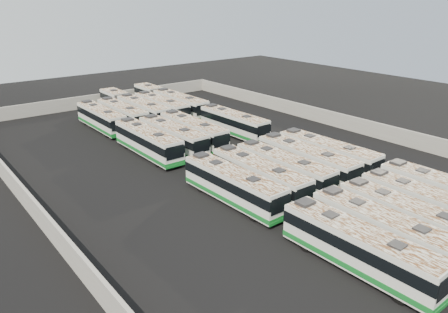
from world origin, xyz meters
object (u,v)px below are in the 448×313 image
at_px(bus_back_right, 162,107).
at_px(bus_back_left, 122,114).
at_px(bus_front_right, 429,207).
at_px(bus_midback_far_left, 148,141).
at_px(bus_midfront_far_left, 234,185).
at_px(bus_front_center, 410,220).
at_px(bus_back_far_right, 169,100).
at_px(bus_midback_left, 173,136).
at_px(bus_back_far_left, 101,118).
at_px(bus_midfront_center, 284,169).
at_px(bus_midfront_far_right, 328,154).
at_px(bus_midfront_right, 307,161).
at_px(bus_back_center, 133,107).
at_px(bus_front_far_left, 359,248).
at_px(bus_midback_center, 193,131).
at_px(bus_front_left, 385,232).
at_px(bus_midback_far_right, 234,123).
at_px(bus_midfront_left, 260,176).

bearing_deg(bus_back_right, bus_back_left, 178.54).
height_order(bus_front_right, bus_back_left, bus_back_left).
xyz_separation_m(bus_midback_far_left, bus_back_right, (10.24, 14.05, -0.01)).
bearing_deg(bus_midfront_far_left, bus_front_center, -65.30).
bearing_deg(bus_back_far_right, bus_front_right, -94.50).
bearing_deg(bus_midback_far_left, bus_midback_left, -1.67).
distance_m(bus_back_far_left, bus_back_right, 10.21).
bearing_deg(bus_back_far_right, bus_midfront_center, -101.85).
xyz_separation_m(bus_midfront_far_right, bus_midback_left, (-10.20, 16.69, -0.02)).
relative_size(bus_front_right, bus_back_left, 1.00).
distance_m(bus_midback_far_left, bus_back_far_left, 14.12).
relative_size(bus_midfront_center, bus_back_left, 0.99).
relative_size(bus_front_right, bus_midfront_center, 1.00).
xyz_separation_m(bus_back_far_left, bus_back_far_right, (13.67, 3.22, 0.08)).
xyz_separation_m(bus_front_right, bus_midback_left, (-6.79, 30.45, 0.04)).
distance_m(bus_midfront_center, bus_midfront_far_right, 6.87).
bearing_deg(bus_midfront_right, bus_back_center, 96.67).
height_order(bus_front_far_left, bus_midback_center, bus_midback_center).
height_order(bus_front_far_left, bus_back_center, bus_back_center).
bearing_deg(bus_front_right, bus_front_far_left, -178.57).
xyz_separation_m(bus_back_left, bus_back_far_right, (10.28, 3.26, 0.07)).
distance_m(bus_front_left, bus_midfront_far_left, 14.43).
xyz_separation_m(bus_midback_center, bus_back_far_left, (-6.77, 14.06, -0.06)).
bearing_deg(bus_midfront_far_left, bus_midfront_right, -1.26).
bearing_deg(bus_midback_far_right, bus_midfront_right, -102.40).
height_order(bus_front_left, bus_midfront_right, bus_midfront_right).
distance_m(bus_midfront_far_right, bus_midback_left, 19.56).
relative_size(bus_midback_left, bus_back_left, 1.02).
height_order(bus_front_center, bus_midback_far_left, bus_midback_far_left).
distance_m(bus_front_far_left, bus_midback_far_left, 30.78).
height_order(bus_front_far_left, bus_back_right, bus_back_right).
relative_size(bus_midfront_left, bus_back_left, 1.01).
distance_m(bus_midfront_right, bus_midback_far_left, 19.62).
height_order(bus_front_right, bus_midfront_far_right, bus_midfront_far_right).
bearing_deg(bus_midfront_right, bus_midback_far_right, 79.24).
height_order(bus_midfront_right, bus_midback_left, bus_midfront_right).
height_order(bus_front_center, bus_midback_far_right, bus_midback_far_right).
bearing_deg(bus_midfront_right, bus_midfront_far_left, -179.28).
bearing_deg(bus_midback_far_right, bus_front_right, -97.14).
height_order(bus_midback_left, bus_back_left, bus_midback_left).
relative_size(bus_back_left, bus_back_right, 0.97).
distance_m(bus_midback_left, bus_midback_far_right, 10.20).
xyz_separation_m(bus_front_left, bus_midback_center, (3.34, 30.75, 0.02)).
distance_m(bus_front_right, bus_midback_far_right, 30.73).
xyz_separation_m(bus_midfront_right, bus_back_far_left, (-10.25, 30.83, -0.08)).
relative_size(bus_front_left, bus_back_right, 0.99).
relative_size(bus_front_center, bus_midfront_far_right, 0.97).
distance_m(bus_front_far_left, bus_back_right, 45.96).
bearing_deg(bus_midfront_far_left, bus_back_left, 82.56).
distance_m(bus_midback_far_right, bus_back_left, 17.47).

